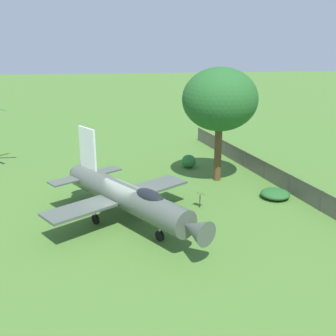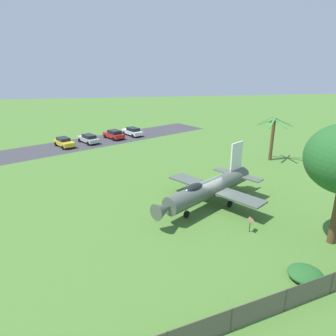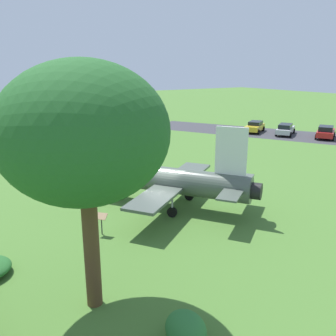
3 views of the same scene
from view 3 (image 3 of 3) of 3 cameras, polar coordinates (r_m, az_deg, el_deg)
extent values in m
plane|color=#47722D|center=(22.82, -0.39, -5.98)|extent=(200.00, 200.00, 0.00)
cube|color=#38383D|center=(48.64, 20.80, 4.72)|extent=(40.39, 27.62, 0.00)
cylinder|color=#4C564C|center=(22.24, -0.40, -1.85)|extent=(9.56, 7.42, 1.59)
cone|color=#4C564C|center=(25.06, -12.89, -0.22)|extent=(2.09, 2.03, 1.35)
cylinder|color=black|center=(20.80, 13.80, -3.58)|extent=(1.04, 1.13, 0.95)
ellipsoid|color=black|center=(23.03, -5.74, 0.44)|extent=(2.32, 2.01, 0.84)
cube|color=white|center=(20.47, 10.00, 2.65)|extent=(1.55, 1.15, 2.75)
cube|color=#4C564C|center=(19.64, -2.26, -4.90)|extent=(3.87, 4.41, 0.16)
cube|color=#4C564C|center=(24.65, 3.34, -0.58)|extent=(3.87, 4.41, 0.16)
cube|color=#4C564C|center=(19.36, 9.80, -4.31)|extent=(1.94, 2.10, 0.10)
cube|color=#4C564C|center=(22.51, 11.79, -1.54)|extent=(1.94, 2.10, 0.10)
cylinder|color=#A5A8AD|center=(23.85, -7.44, -2.75)|extent=(0.12, 0.12, 1.26)
cylinder|color=black|center=(24.06, -7.38, -4.18)|extent=(0.59, 0.49, 0.60)
cylinder|color=#A5A8AD|center=(20.82, 0.66, -5.41)|extent=(0.12, 0.12, 1.26)
cylinder|color=black|center=(21.05, 0.66, -7.02)|extent=(0.59, 0.49, 0.60)
cylinder|color=#A5A8AD|center=(23.45, 3.42, -2.97)|extent=(0.12, 0.12, 1.26)
cylinder|color=black|center=(23.66, 3.40, -4.42)|extent=(0.59, 0.49, 0.60)
cylinder|color=brown|center=(13.21, -12.08, -11.64)|extent=(0.57, 0.57, 4.89)
ellipsoid|color=#235B26|center=(11.95, -13.16, 5.38)|extent=(5.40, 5.69, 4.74)
ellipsoid|color=#2D7033|center=(12.31, 2.83, -24.21)|extent=(1.46, 1.23, 1.09)
cylinder|color=#333333|center=(19.24, -10.47, -9.09)|extent=(0.06, 0.06, 0.90)
cube|color=olive|center=(19.01, -10.56, -7.53)|extent=(0.71, 0.70, 0.25)
cube|color=red|center=(48.28, 23.73, 5.12)|extent=(3.91, 4.74, 0.64)
cube|color=black|center=(47.84, 23.78, 5.76)|extent=(2.55, 2.78, 0.57)
cylinder|color=black|center=(49.82, 22.72, 5.14)|extent=(0.52, 0.66, 0.64)
cylinder|color=black|center=(49.73, 24.88, 4.88)|extent=(0.52, 0.66, 0.64)
cylinder|color=black|center=(46.96, 22.42, 4.59)|extent=(0.52, 0.66, 0.64)
cylinder|color=black|center=(46.87, 24.72, 4.32)|extent=(0.52, 0.66, 0.64)
cube|color=#B2B5BA|center=(48.90, 18.14, 5.75)|extent=(3.92, 4.88, 0.59)
cube|color=black|center=(48.44, 18.13, 6.34)|extent=(2.51, 2.83, 0.53)
cylinder|color=black|center=(50.58, 17.42, 5.78)|extent=(0.52, 0.66, 0.64)
cylinder|color=black|center=(50.35, 19.35, 5.57)|extent=(0.52, 0.66, 0.64)
cylinder|color=black|center=(47.57, 16.80, 5.24)|extent=(0.52, 0.66, 0.64)
cylinder|color=black|center=(47.33, 18.85, 5.02)|extent=(0.52, 0.66, 0.64)
cube|color=gold|center=(49.76, 13.59, 6.28)|extent=(3.76, 4.67, 0.64)
cube|color=black|center=(50.01, 13.73, 6.96)|extent=(2.44, 2.72, 0.47)
cylinder|color=black|center=(48.22, 14.16, 5.57)|extent=(0.52, 0.66, 0.64)
cylinder|color=black|center=(48.64, 12.14, 5.78)|extent=(0.52, 0.66, 0.64)
cylinder|color=black|center=(51.01, 14.93, 6.05)|extent=(0.52, 0.66, 0.64)
cylinder|color=black|center=(51.40, 13.00, 6.25)|extent=(0.52, 0.66, 0.64)
camera|label=1|loc=(42.76, -17.66, 18.54)|focal=43.96mm
camera|label=2|loc=(29.24, -60.72, 15.50)|focal=31.88mm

